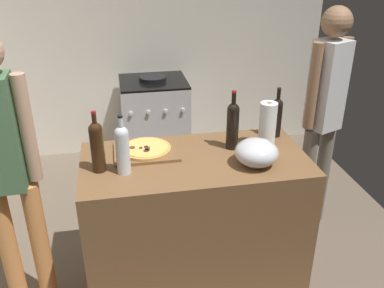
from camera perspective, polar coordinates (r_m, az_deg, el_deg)
ground_plane at (r=3.66m, az=-4.01°, el=-9.98°), size 3.87×3.36×0.02m
kitchen_wall_rear at (r=4.47m, az=-6.90°, el=15.02°), size 3.87×0.10×2.60m
counter at (r=2.83m, az=0.38°, el=-10.25°), size 1.39×0.71×0.93m
cutting_board at (r=2.66m, az=-6.23°, el=-1.03°), size 0.40×0.32×0.02m
pizza at (r=2.65m, az=-6.26°, el=-0.63°), size 0.31×0.31×0.03m
mixing_bowl at (r=2.51m, az=8.74°, el=-1.15°), size 0.26×0.26×0.16m
paper_towel_roll at (r=2.72m, az=10.20°, el=2.56°), size 0.11×0.11×0.30m
wine_bottle_clear at (r=2.66m, az=5.53°, el=2.76°), size 0.08×0.08×0.39m
wine_bottle_dark at (r=2.88m, az=11.41°, el=3.80°), size 0.07×0.07×0.34m
wine_bottle_green at (r=2.44m, az=-12.76°, el=-0.11°), size 0.08×0.08×0.37m
wine_bottle_amber at (r=2.39m, az=-9.40°, el=-0.52°), size 0.08×0.08×0.36m
stove at (r=4.34m, az=-5.07°, el=3.00°), size 0.66×0.61×0.93m
person_in_stripes at (r=2.56m, az=-23.83°, el=-2.60°), size 0.36×0.21×1.75m
person_in_red at (r=3.25m, az=17.46°, el=4.53°), size 0.35×0.26×1.75m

